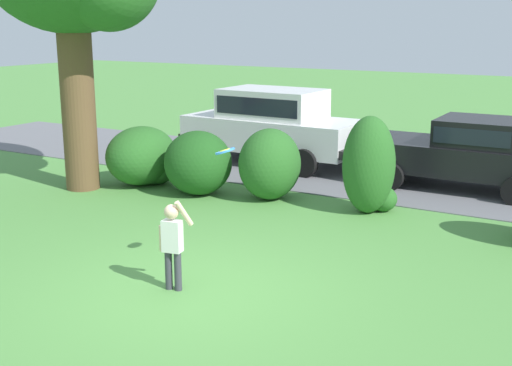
% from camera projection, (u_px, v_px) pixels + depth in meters
% --- Properties ---
extents(ground_plane, '(80.00, 80.00, 0.00)m').
position_uv_depth(ground_plane, '(195.00, 291.00, 9.07)').
color(ground_plane, '#518E42').
extents(driveway_strip, '(28.00, 4.40, 0.02)m').
position_uv_depth(driveway_strip, '(386.00, 178.00, 15.53)').
color(driveway_strip, slate).
rests_on(driveway_strip, ground).
extents(shrub_near_tree, '(1.47, 1.73, 1.32)m').
position_uv_depth(shrub_near_tree, '(145.00, 158.00, 14.85)').
color(shrub_near_tree, '#286023').
rests_on(shrub_near_tree, ground).
extents(shrub_centre_left, '(1.52, 1.43, 1.36)m').
position_uv_depth(shrub_centre_left, '(197.00, 165.00, 14.07)').
color(shrub_centre_left, '#1E511C').
rests_on(shrub_centre_left, ground).
extents(shrub_centre, '(1.25, 1.38, 1.47)m').
position_uv_depth(shrub_centre, '(270.00, 164.00, 13.60)').
color(shrub_centre, '#286023').
rests_on(shrub_centre, ground).
extents(shrub_centre_right, '(0.99, 1.04, 1.87)m').
position_uv_depth(shrub_centre_right, '(370.00, 167.00, 12.58)').
color(shrub_centre_right, '#286023').
rests_on(shrub_centre_right, ground).
extents(parked_sedan, '(4.42, 2.13, 1.56)m').
position_uv_depth(parked_sedan, '(468.00, 151.00, 14.42)').
color(parked_sedan, black).
rests_on(parked_sedan, ground).
extents(parked_suv, '(4.74, 2.18, 1.92)m').
position_uv_depth(parked_suv, '(272.00, 122.00, 16.88)').
color(parked_suv, white).
rests_on(parked_suv, ground).
extents(child_thrower, '(0.43, 0.31, 1.29)m').
position_uv_depth(child_thrower, '(172.00, 240.00, 8.96)').
color(child_thrower, '#383842').
rests_on(child_thrower, ground).
extents(frisbee, '(0.28, 0.28, 0.13)m').
position_uv_depth(frisbee, '(225.00, 151.00, 9.17)').
color(frisbee, '#337FDB').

